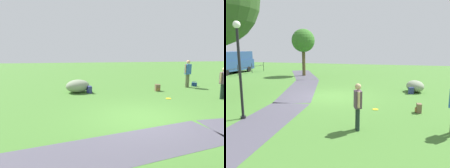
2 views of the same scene
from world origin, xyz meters
TOP-DOWN VIEW (x-y plane):
  - ground_plane at (0.00, 0.00)m, footprint 48.00×48.00m
  - footpath_segment_mid at (1.80, 2.56)m, footprint 8.22×4.15m
  - lawn_boulder at (2.61, -4.83)m, footprint 1.62×1.41m
  - woman_with_handbag at (-4.32, -5.56)m, footprint 0.49×0.35m
  - man_near_boulder at (-4.79, -2.45)m, footprint 0.50×0.34m
  - handbag_on_grass at (-4.93, -5.80)m, footprint 0.38×0.38m
  - backpack_by_boulder at (1.94, -4.56)m, footprint 0.32×0.33m
  - spare_backpack_on_lawn at (-2.09, -4.67)m, footprint 0.29×0.27m
  - frisbee_on_grass at (-2.09, -2.81)m, footprint 0.27×0.27m

SIDE VIEW (x-z plane):
  - ground_plane at x=0.00m, z-range 0.00..0.00m
  - footpath_segment_mid at x=1.80m, z-range 0.00..0.01m
  - frisbee_on_grass at x=-2.09m, z-range 0.00..0.02m
  - handbag_on_grass at x=-4.93m, z-range -0.01..0.29m
  - backpack_by_boulder at x=1.94m, z-range -0.01..0.39m
  - spare_backpack_on_lawn at x=-2.09m, z-range -0.01..0.39m
  - lawn_boulder at x=2.61m, z-range 0.00..0.74m
  - man_near_boulder at x=-4.79m, z-range 0.12..1.75m
  - woman_with_handbag at x=-4.32m, z-range 0.14..1.89m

